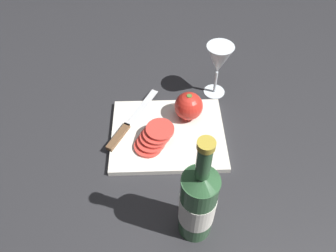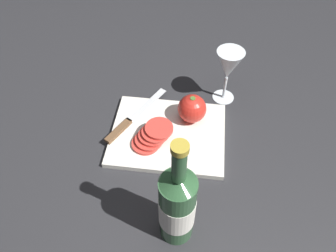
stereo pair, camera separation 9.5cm
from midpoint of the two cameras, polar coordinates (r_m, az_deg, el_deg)
name	(u,v)px [view 1 (the left image)]	position (r m, az deg, el deg)	size (l,w,h in m)	color
ground_plane	(174,145)	(0.97, -1.70, -3.47)	(3.00, 3.00, 0.00)	#28282B
cutting_board	(168,134)	(0.98, -2.77, -1.61)	(0.34, 0.27, 0.02)	silver
wine_bottle	(198,203)	(0.73, 1.38, -13.60)	(0.08, 0.08, 0.34)	#2D5633
wine_glass	(219,61)	(1.04, 6.17, 11.02)	(0.08, 0.08, 0.19)	silver
whole_tomato	(189,106)	(0.99, 0.88, 3.34)	(0.09, 0.09, 0.09)	red
knife	(124,129)	(0.99, -10.37, -0.75)	(0.15, 0.25, 0.01)	silver
tomato_slice_stack_near	(154,138)	(0.94, -5.35, -2.22)	(0.12, 0.11, 0.04)	#D63D33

